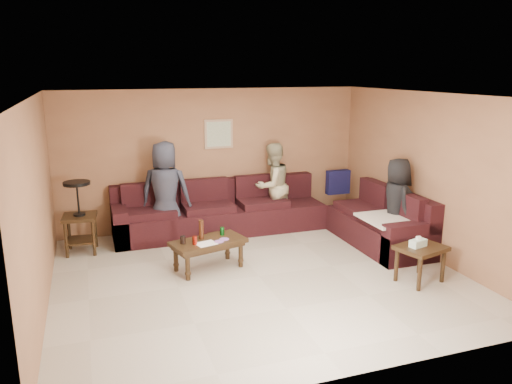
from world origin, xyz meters
The scene contains 10 objects.
room centered at (0.00, 0.00, 1.66)m, with size 5.60×5.50×2.50m.
sectional_sofa centered at (0.81, 1.52, 0.33)m, with size 4.65×2.90×0.97m.
coffee_table centered at (-0.60, 0.49, 0.37)m, with size 1.15×0.78×0.72m.
end_table_left centered at (-2.34, 1.80, 0.60)m, with size 0.55×0.55×1.15m.
side_table_right centered at (2.01, -0.87, 0.44)m, with size 0.73×0.65×0.65m.
waste_bin centered at (-0.29, 1.26, 0.13)m, with size 0.21×0.21×0.26m, color #301F10.
wall_art centered at (0.10, 2.48, 1.70)m, with size 0.52×0.04×0.52m.
person_left centered at (-0.97, 1.95, 0.85)m, with size 0.83×0.54×1.69m, color #292C39.
person_middle centered at (0.98, 2.07, 0.78)m, with size 0.75×0.59×1.55m, color tan.
person_right centered at (2.45, 0.36, 0.74)m, with size 0.72×0.47×1.48m, color black.
Camera 1 is at (-2.14, -6.15, 2.83)m, focal length 35.00 mm.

